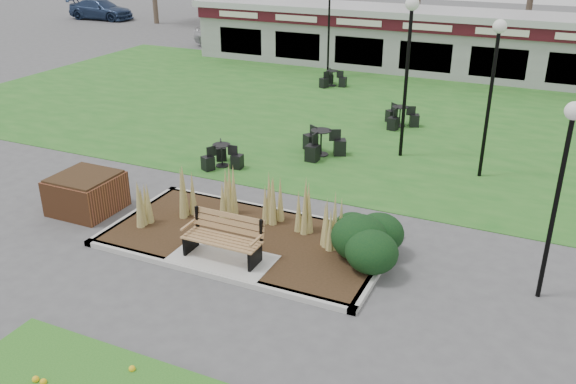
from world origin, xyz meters
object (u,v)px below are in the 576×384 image
at_px(bistro_set_b, 222,159).
at_px(car_blue, 101,9).
at_px(lamp_post_near_right, 564,160).
at_px(car_silver, 227,36).
at_px(food_pavilion, 433,41).
at_px(bistro_set_d, 399,120).
at_px(park_bench, 224,237).
at_px(lamp_post_mid_right, 409,43).
at_px(lamp_post_far_right, 494,65).
at_px(car_black, 260,35).
at_px(lamp_post_far_left, 329,10).
at_px(bistro_set_a, 332,81).
at_px(brick_planter, 86,193).
at_px(bistro_set_c, 321,147).

distance_m(bistro_set_b, car_blue, 31.94).
bearing_deg(lamp_post_near_right, car_silver, 133.03).
distance_m(food_pavilion, bistro_set_d, 9.12).
bearing_deg(park_bench, lamp_post_near_right, 12.53).
distance_m(lamp_post_mid_right, lamp_post_far_right, 2.60).
bearing_deg(car_blue, bistro_set_d, -122.88).
bearing_deg(park_bench, car_black, 115.20).
distance_m(lamp_post_near_right, lamp_post_far_left, 18.54).
distance_m(car_black, car_blue, 16.77).
bearing_deg(bistro_set_a, lamp_post_near_right, -55.28).
relative_size(food_pavilion, bistro_set_a, 19.48).
bearing_deg(car_blue, lamp_post_near_right, -130.33).
xyz_separation_m(park_bench, car_black, (-10.09, 21.45, 0.18)).
bearing_deg(park_bench, bistro_set_d, 85.22).
distance_m(park_bench, car_blue, 37.30).
relative_size(food_pavilion, lamp_post_mid_right, 5.18).
height_order(car_silver, car_black, car_black).
xyz_separation_m(lamp_post_far_right, lamp_post_far_left, (-8.38, 9.60, -0.16)).
distance_m(lamp_post_near_right, bistro_set_b, 9.99).
bearing_deg(lamp_post_far_right, lamp_post_near_right, -71.02).
bearing_deg(bistro_set_b, park_bench, -59.09).
bearing_deg(food_pavilion, bistro_set_d, -84.30).
height_order(lamp_post_far_right, bistro_set_d, lamp_post_far_right).
relative_size(car_black, car_blue, 0.94).
distance_m(brick_planter, bistro_set_a, 14.42).
xyz_separation_m(park_bench, bistro_set_d, (0.90, 10.72, -0.33)).
height_order(lamp_post_near_right, bistro_set_c, lamp_post_near_right).
xyz_separation_m(lamp_post_near_right, bistro_set_d, (-5.30, 9.35, -2.57)).
bearing_deg(food_pavilion, lamp_post_near_right, -71.33).
xyz_separation_m(park_bench, lamp_post_mid_right, (1.72, 7.84, 2.87)).
relative_size(lamp_post_far_right, car_black, 0.94).
height_order(food_pavilion, bistro_set_b, food_pavilion).
height_order(lamp_post_mid_right, bistro_set_d, lamp_post_mid_right).
height_order(bistro_set_c, car_black, car_black).
bearing_deg(park_bench, lamp_post_far_left, 103.98).
distance_m(lamp_post_far_left, bistro_set_d, 8.35).
distance_m(brick_planter, car_silver, 21.36).
bearing_deg(car_blue, bistro_set_a, -119.23).
relative_size(food_pavilion, lamp_post_far_right, 5.63).
height_order(bistro_set_a, bistro_set_b, same).
distance_m(park_bench, bistro_set_b, 5.55).
bearing_deg(car_silver, bistro_set_d, -110.10).
relative_size(park_bench, brick_planter, 1.13).
bearing_deg(brick_planter, lamp_post_mid_right, 49.19).
bearing_deg(bistro_set_b, car_black, 113.46).
relative_size(lamp_post_mid_right, car_blue, 0.96).
height_order(lamp_post_far_left, car_silver, lamp_post_far_left).
bearing_deg(car_blue, car_silver, -115.12).
height_order(park_bench, car_black, car_black).
height_order(park_bench, bistro_set_c, park_bench).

